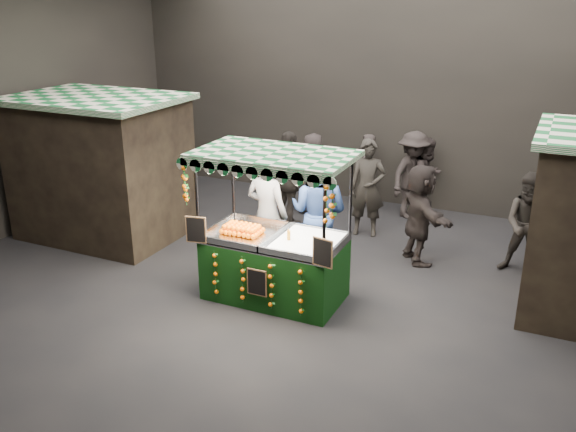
% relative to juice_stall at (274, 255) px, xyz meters
% --- Properties ---
extents(ground, '(12.00, 12.00, 0.00)m').
position_rel_juice_stall_xyz_m(ground, '(0.36, 0.04, -0.69)').
color(ground, black).
rests_on(ground, ground).
extents(market_hall, '(12.10, 10.10, 5.05)m').
position_rel_juice_stall_xyz_m(market_hall, '(0.36, 0.04, 2.69)').
color(market_hall, black).
rests_on(market_hall, ground).
extents(neighbour_stall_left, '(3.00, 2.20, 2.60)m').
position_rel_juice_stall_xyz_m(neighbour_stall_left, '(-4.04, 1.04, 0.62)').
color(neighbour_stall_left, black).
rests_on(neighbour_stall_left, ground).
extents(juice_stall, '(2.31, 1.36, 2.24)m').
position_rel_juice_stall_xyz_m(juice_stall, '(0.00, 0.00, 0.00)').
color(juice_stall, black).
rests_on(juice_stall, ground).
extents(vendor_grey, '(0.77, 0.54, 1.99)m').
position_rel_juice_stall_xyz_m(vendor_grey, '(-0.51, 0.80, 0.30)').
color(vendor_grey, slate).
rests_on(vendor_grey, ground).
extents(vendor_blue, '(1.03, 0.83, 2.04)m').
position_rel_juice_stall_xyz_m(vendor_blue, '(0.23, 1.16, 0.33)').
color(vendor_blue, navy).
rests_on(vendor_blue, ground).
extents(shopper_0, '(0.74, 0.56, 1.83)m').
position_rel_juice_stall_xyz_m(shopper_0, '(0.44, 3.04, 0.22)').
color(shopper_0, '#272420').
rests_on(shopper_0, ground).
extents(shopper_1, '(0.86, 0.69, 1.70)m').
position_rel_juice_stall_xyz_m(shopper_1, '(3.31, 2.47, 0.15)').
color(shopper_1, '#282320').
rests_on(shopper_1, ground).
extents(shopper_2, '(1.19, 0.94, 1.89)m').
position_rel_juice_stall_xyz_m(shopper_2, '(-1.05, 2.79, 0.25)').
color(shopper_2, black).
rests_on(shopper_2, ground).
extents(shopper_3, '(1.04, 1.30, 1.76)m').
position_rel_juice_stall_xyz_m(shopper_3, '(0.96, 4.35, 0.19)').
color(shopper_3, '#292321').
rests_on(shopper_3, ground).
extents(shopper_4, '(0.93, 0.73, 1.66)m').
position_rel_juice_stall_xyz_m(shopper_4, '(-0.96, 3.76, 0.14)').
color(shopper_4, '#282221').
rests_on(shopper_4, ground).
extents(shopper_5, '(1.33, 1.58, 1.71)m').
position_rel_juice_stall_xyz_m(shopper_5, '(1.61, 2.22, 0.16)').
color(shopper_5, black).
rests_on(shopper_5, ground).
extents(shopper_6, '(0.41, 0.59, 1.55)m').
position_rel_juice_stall_xyz_m(shopper_6, '(-0.11, 4.64, 0.08)').
color(shopper_6, '#2E2725').
rests_on(shopper_6, ground).
extents(shopper_7, '(0.89, 0.97, 1.61)m').
position_rel_juice_stall_xyz_m(shopper_7, '(1.20, 4.57, 0.11)').
color(shopper_7, '#2D2524').
rests_on(shopper_7, ground).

